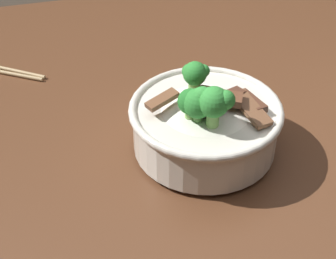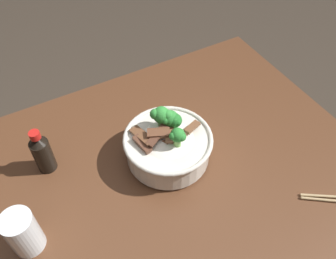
{
  "view_description": "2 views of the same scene",
  "coord_description": "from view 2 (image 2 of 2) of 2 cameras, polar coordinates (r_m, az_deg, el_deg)",
  "views": [
    {
      "loc": [
        -0.37,
        -0.7,
        1.33
      ],
      "look_at": [
        -0.21,
        -0.08,
        0.82
      ],
      "focal_mm": 56.57,
      "sensor_mm": 36.0,
      "label": 1
    },
    {
      "loc": [
        0.11,
        0.38,
        1.55
      ],
      "look_at": [
        -0.18,
        -0.14,
        0.87
      ],
      "focal_mm": 37.83,
      "sensor_mm": 36.0,
      "label": 2
    }
  ],
  "objects": [
    {
      "name": "rice_bowl",
      "position": [
        0.9,
        -0.01,
        -2.34
      ],
      "size": [
        0.23,
        0.23,
        0.14
      ],
      "color": "silver",
      "rests_on": "dining_table"
    },
    {
      "name": "dining_table",
      "position": [
        0.95,
        -5.52,
        -17.3
      ],
      "size": [
        1.32,
        0.96,
        0.8
      ],
      "color": "#56331E",
      "rests_on": "ground"
    },
    {
      "name": "drinking_glass",
      "position": [
        0.83,
        -22.18,
        -15.36
      ],
      "size": [
        0.07,
        0.07,
        0.11
      ],
      "color": "white",
      "rests_on": "dining_table"
    },
    {
      "name": "soy_sauce_bottle",
      "position": [
        0.93,
        -19.61,
        -3.52
      ],
      "size": [
        0.05,
        0.05,
        0.13
      ],
      "color": "black",
      "rests_on": "dining_table"
    }
  ]
}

